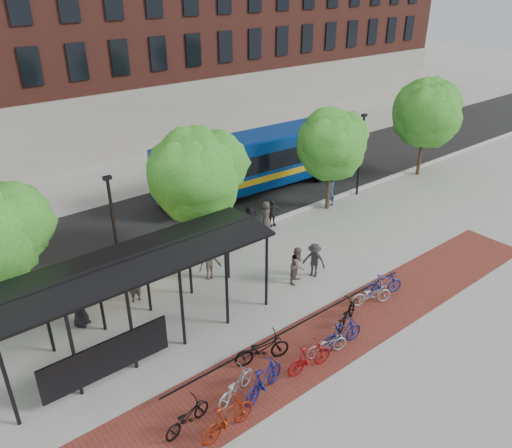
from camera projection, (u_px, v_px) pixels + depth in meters
ground at (289, 263)px, 24.07m from camera, size 160.00×160.00×0.00m
asphalt_street at (199, 209)px, 29.64m from camera, size 160.00×8.00×0.01m
curb at (239, 232)px, 26.83m from camera, size 160.00×0.25×0.12m
brick_strip at (337, 332)px, 19.47m from camera, size 24.00×3.00×0.01m
bike_rack_rail at (297, 334)px, 19.37m from camera, size 12.00×0.05×0.95m
building_brick at (177, 6)px, 43.25m from camera, size 55.00×14.00×20.00m
bus_shelter at (132, 271)px, 17.84m from camera, size 10.60×3.07×3.60m
tree_b at (196, 171)px, 22.77m from camera, size 5.15×4.20×6.47m
tree_c at (332, 142)px, 27.97m from camera, size 4.66×3.80×5.92m
tree_d at (427, 110)px, 32.82m from camera, size 5.39×4.40×6.55m
lamp_post_left at (114, 228)px, 21.43m from camera, size 0.35×0.20×5.12m
lamp_post_right at (361, 153)px, 30.37m from camera, size 0.35×0.20×5.12m
bus at (257, 159)px, 31.40m from camera, size 13.51×3.69×3.61m
bike_0 at (187, 417)px, 15.19m from camera, size 1.82×0.92×0.91m
bike_1 at (228, 418)px, 14.98m from camera, size 2.04×0.71×1.21m
bike_2 at (235, 386)px, 16.30m from camera, size 1.94×1.16×0.96m
bike_3 at (264, 380)px, 16.36m from camera, size 2.11×1.09×1.22m
bike_4 at (262, 349)px, 17.79m from camera, size 2.21×1.31×1.10m
bike_5 at (310, 357)px, 17.38m from camera, size 1.92×0.75×1.12m
bike_6 at (326, 345)px, 18.15m from camera, size 1.79×0.96×0.89m
bike_7 at (342, 333)px, 18.54m from camera, size 1.90×0.74×1.11m
bike_8 at (347, 314)px, 19.71m from camera, size 1.96×1.32×0.97m
bike_10 at (371, 294)px, 20.95m from camera, size 1.90×1.26×0.94m
bike_11 at (384, 284)px, 21.56m from camera, size 1.77×1.11×1.03m
pedestrian_0 at (79, 305)px, 19.50m from camera, size 1.07×1.00×1.83m
pedestrian_1 at (134, 285)px, 20.98m from camera, size 0.59×0.40×1.58m
pedestrian_3 at (210, 263)px, 22.52m from camera, size 1.17×0.83×1.64m
pedestrian_4 at (272, 213)px, 27.34m from camera, size 0.99×0.62×1.56m
pedestrian_5 at (249, 219)px, 26.67m from camera, size 1.44×0.58×1.52m
pedestrian_6 at (266, 215)px, 27.11m from camera, size 0.80×0.56×1.55m
pedestrian_7 at (330, 191)px, 29.57m from camera, size 0.70×0.46×1.91m
pedestrian_8 at (298, 265)px, 22.28m from camera, size 1.04×0.94×1.75m
pedestrian_9 at (314, 260)px, 22.72m from camera, size 1.03×1.24×1.67m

